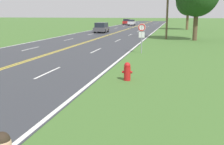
{
  "coord_description": "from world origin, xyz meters",
  "views": [
    {
      "loc": [
        9.33,
        3.32,
        3.02
      ],
      "look_at": [
        7.08,
        13.3,
        0.86
      ],
      "focal_mm": 45.0,
      "sensor_mm": 36.0,
      "label": 1
    }
  ],
  "objects_px": {
    "tree_left_verge": "(188,1)",
    "car_dark_grey_hatchback_nearest": "(101,27)",
    "car_silver_sedan_approaching": "(132,22)",
    "traffic_sign": "(142,31)",
    "fire_hydrant": "(127,71)",
    "car_red_suv_mid_near": "(127,21)"
  },
  "relations": [
    {
      "from": "tree_left_verge",
      "to": "car_dark_grey_hatchback_nearest",
      "type": "distance_m",
      "value": 18.7
    },
    {
      "from": "fire_hydrant",
      "to": "car_red_suv_mid_near",
      "type": "bearing_deg",
      "value": 99.78
    },
    {
      "from": "car_red_suv_mid_near",
      "to": "tree_left_verge",
      "type": "bearing_deg",
      "value": -147.74
    },
    {
      "from": "fire_hydrant",
      "to": "tree_left_verge",
      "type": "bearing_deg",
      "value": 84.56
    },
    {
      "from": "fire_hydrant",
      "to": "car_silver_sedan_approaching",
      "type": "relative_size",
      "value": 0.21
    },
    {
      "from": "fire_hydrant",
      "to": "car_red_suv_mid_near",
      "type": "relative_size",
      "value": 0.18
    },
    {
      "from": "traffic_sign",
      "to": "car_red_suv_mid_near",
      "type": "bearing_deg",
      "value": 100.87
    },
    {
      "from": "fire_hydrant",
      "to": "traffic_sign",
      "type": "relative_size",
      "value": 0.37
    },
    {
      "from": "car_silver_sedan_approaching",
      "to": "fire_hydrant",
      "type": "bearing_deg",
      "value": -174.25
    },
    {
      "from": "fire_hydrant",
      "to": "traffic_sign",
      "type": "xyz_separation_m",
      "value": [
        -0.45,
        9.14,
        1.28
      ]
    },
    {
      "from": "traffic_sign",
      "to": "tree_left_verge",
      "type": "bearing_deg",
      "value": 82.38
    },
    {
      "from": "car_dark_grey_hatchback_nearest",
      "to": "car_red_suv_mid_near",
      "type": "distance_m",
      "value": 34.82
    },
    {
      "from": "traffic_sign",
      "to": "tree_left_verge",
      "type": "distance_m",
      "value": 34.72
    },
    {
      "from": "fire_hydrant",
      "to": "car_silver_sedan_approaching",
      "type": "distance_m",
      "value": 61.33
    },
    {
      "from": "car_silver_sedan_approaching",
      "to": "car_red_suv_mid_near",
      "type": "xyz_separation_m",
      "value": [
        -2.22,
        5.53,
        0.07
      ]
    },
    {
      "from": "tree_left_verge",
      "to": "car_dark_grey_hatchback_nearest",
      "type": "bearing_deg",
      "value": -138.75
    },
    {
      "from": "traffic_sign",
      "to": "tree_left_verge",
      "type": "xyz_separation_m",
      "value": [
        4.58,
        34.23,
        3.55
      ]
    },
    {
      "from": "traffic_sign",
      "to": "car_red_suv_mid_near",
      "type": "distance_m",
      "value": 58.07
    },
    {
      "from": "tree_left_verge",
      "to": "car_silver_sedan_approaching",
      "type": "bearing_deg",
      "value": 127.64
    },
    {
      "from": "car_red_suv_mid_near",
      "to": "car_silver_sedan_approaching",
      "type": "bearing_deg",
      "value": -160.17
    },
    {
      "from": "tree_left_verge",
      "to": "car_dark_grey_hatchback_nearest",
      "type": "xyz_separation_m",
      "value": [
        -13.66,
        -11.98,
        -4.41
      ]
    },
    {
      "from": "tree_left_verge",
      "to": "car_silver_sedan_approaching",
      "type": "distance_m",
      "value": 22.26
    }
  ]
}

